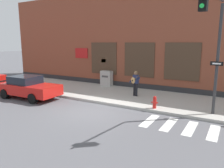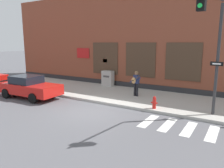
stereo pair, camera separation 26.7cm
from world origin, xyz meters
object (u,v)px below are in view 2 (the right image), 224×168
(busker, at_px, (136,82))
(traffic_light, at_px, (213,36))
(red_car, at_px, (29,87))
(fire_hydrant, at_px, (154,102))
(utility_box, at_px, (108,78))

(busker, height_order, traffic_light, traffic_light)
(red_car, distance_m, fire_hydrant, 8.66)
(traffic_light, height_order, utility_box, traffic_light)
(red_car, bearing_deg, utility_box, 64.40)
(traffic_light, bearing_deg, busker, 151.07)
(traffic_light, bearing_deg, fire_hydrant, 167.37)
(utility_box, distance_m, fire_hydrant, 7.11)
(fire_hydrant, bearing_deg, busker, 135.60)
(busker, height_order, fire_hydrant, busker)
(fire_hydrant, bearing_deg, traffic_light, -12.63)
(utility_box, bearing_deg, traffic_light, -29.65)
(busker, distance_m, fire_hydrant, 3.05)
(busker, bearing_deg, fire_hydrant, -44.40)
(utility_box, xyz_separation_m, fire_hydrant, (5.72, -4.21, -0.29))
(fire_hydrant, bearing_deg, red_car, -169.37)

